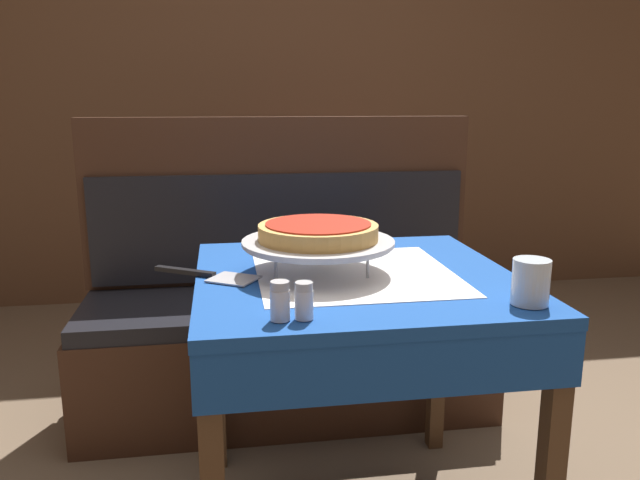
# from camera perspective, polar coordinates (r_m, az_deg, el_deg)

# --- Properties ---
(dining_table_front) EXTENTS (0.83, 0.83, 0.76)m
(dining_table_front) POSITION_cam_1_polar(r_m,az_deg,el_deg) (1.68, 3.18, -6.31)
(dining_table_front) COLOR #194799
(dining_table_front) RESTS_ON ground_plane
(dining_table_rear) EXTENTS (0.76, 0.76, 0.77)m
(dining_table_rear) POSITION_cam_1_polar(r_m,az_deg,el_deg) (3.46, 1.27, 3.46)
(dining_table_rear) COLOR red
(dining_table_rear) RESTS_ON ground_plane
(booth_bench) EXTENTS (1.57, 0.54, 1.14)m
(booth_bench) POSITION_cam_1_polar(r_m,az_deg,el_deg) (2.50, -3.09, -8.04)
(booth_bench) COLOR #3D2316
(booth_bench) RESTS_ON ground_plane
(back_wall_panel) EXTENTS (6.00, 0.04, 2.40)m
(back_wall_panel) POSITION_cam_1_polar(r_m,az_deg,el_deg) (3.84, -4.05, 12.52)
(back_wall_panel) COLOR brown
(back_wall_panel) RESTS_ON ground_plane
(pizza_pan_stand) EXTENTS (0.40, 0.40, 0.09)m
(pizza_pan_stand) POSITION_cam_1_polar(r_m,az_deg,el_deg) (1.63, -0.17, -0.34)
(pizza_pan_stand) COLOR #ADADB2
(pizza_pan_stand) RESTS_ON dining_table_front
(deep_dish_pizza) EXTENTS (0.31, 0.31, 0.05)m
(deep_dish_pizza) POSITION_cam_1_polar(r_m,az_deg,el_deg) (1.62, -0.17, 0.79)
(deep_dish_pizza) COLOR tan
(deep_dish_pizza) RESTS_ON pizza_pan_stand
(pizza_server) EXTENTS (0.28, 0.20, 0.01)m
(pizza_server) POSITION_cam_1_polar(r_m,az_deg,el_deg) (1.63, -10.11, -3.18)
(pizza_server) COLOR #BCBCC1
(pizza_server) RESTS_ON dining_table_front
(water_glass_near) EXTENTS (0.08, 0.08, 0.10)m
(water_glass_near) POSITION_cam_1_polar(r_m,az_deg,el_deg) (1.46, 18.71, -3.64)
(water_glass_near) COLOR silver
(water_glass_near) RESTS_ON dining_table_front
(salt_shaker) EXTENTS (0.04, 0.04, 0.08)m
(salt_shaker) POSITION_cam_1_polar(r_m,az_deg,el_deg) (1.29, -3.67, -5.59)
(salt_shaker) COLOR silver
(salt_shaker) RESTS_ON dining_table_front
(pepper_shaker) EXTENTS (0.04, 0.04, 0.08)m
(pepper_shaker) POSITION_cam_1_polar(r_m,az_deg,el_deg) (1.29, -1.47, -5.58)
(pepper_shaker) COLOR silver
(pepper_shaker) RESTS_ON dining_table_front
(condiment_caddy) EXTENTS (0.13, 0.13, 0.15)m
(condiment_caddy) POSITION_cam_1_polar(r_m,az_deg,el_deg) (3.50, -0.21, 6.05)
(condiment_caddy) COLOR black
(condiment_caddy) RESTS_ON dining_table_rear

